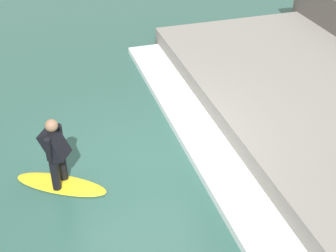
# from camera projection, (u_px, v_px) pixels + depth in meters

# --- Properties ---
(ground_plane) EXTENTS (28.00, 28.00, 0.00)m
(ground_plane) POSITION_uv_depth(u_px,v_px,m) (141.00, 162.00, 8.74)
(ground_plane) COLOR #2D564C
(concrete_ledge) EXTENTS (4.40, 10.06, 0.53)m
(concrete_ledge) POSITION_uv_depth(u_px,v_px,m) (326.00, 117.00, 9.57)
(concrete_ledge) COLOR gray
(concrete_ledge) RESTS_ON ground_plane
(wave_foam_crest) EXTENTS (0.84, 9.56, 0.16)m
(wave_foam_crest) POSITION_uv_depth(u_px,v_px,m) (206.00, 146.00, 9.02)
(wave_foam_crest) COLOR white
(wave_foam_crest) RESTS_ON ground_plane
(surfboard_riding) EXTENTS (1.68, 1.32, 0.06)m
(surfboard_riding) POSITION_uv_depth(u_px,v_px,m) (61.00, 184.00, 8.16)
(surfboard_riding) COLOR yellow
(surfboard_riding) RESTS_ON ground_plane
(surfer_riding) EXTENTS (0.55, 0.54, 1.31)m
(surfer_riding) POSITION_uv_depth(u_px,v_px,m) (55.00, 150.00, 7.75)
(surfer_riding) COLOR black
(surfer_riding) RESTS_ON surfboard_riding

